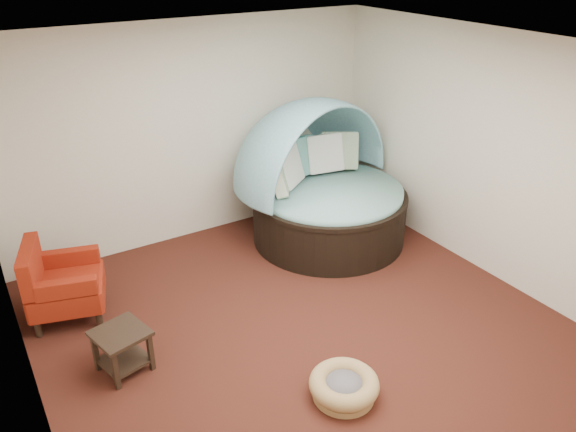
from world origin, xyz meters
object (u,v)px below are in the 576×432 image
pet_basket (344,386)px  side_table (122,345)px  red_armchair (60,284)px  canopy_daybed (323,177)px

pet_basket → side_table: 2.05m
pet_basket → red_armchair: bearing=125.8°
canopy_daybed → red_armchair: bearing=168.2°
canopy_daybed → pet_basket: (-1.54, -2.56, -0.74)m
canopy_daybed → pet_basket: 3.08m
pet_basket → side_table: (-1.53, 1.36, 0.17)m
canopy_daybed → pet_basket: canopy_daybed is taller
red_armchair → side_table: bearing=-60.1°
canopy_daybed → side_table: canopy_daybed is taller
canopy_daybed → red_armchair: (-3.35, -0.04, -0.46)m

